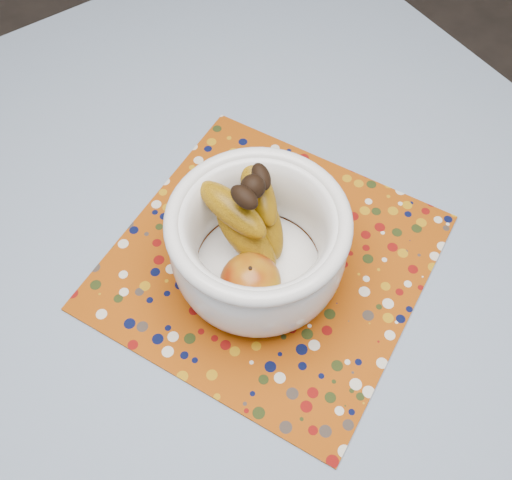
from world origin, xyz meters
The scene contains 4 objects.
table centered at (0.00, 0.00, 0.67)m, with size 1.20×1.20×0.75m.
tablecloth centered at (0.00, 0.00, 0.76)m, with size 1.32×1.32×0.01m, color #6283A3.
placemat centered at (0.09, -0.04, 0.76)m, with size 0.42×0.42×0.00m, color #923D07.
fruit_bowl centered at (0.07, -0.04, 0.85)m, with size 0.24×0.24×0.19m.
Camera 1 is at (-0.18, -0.38, 1.52)m, focal length 42.00 mm.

